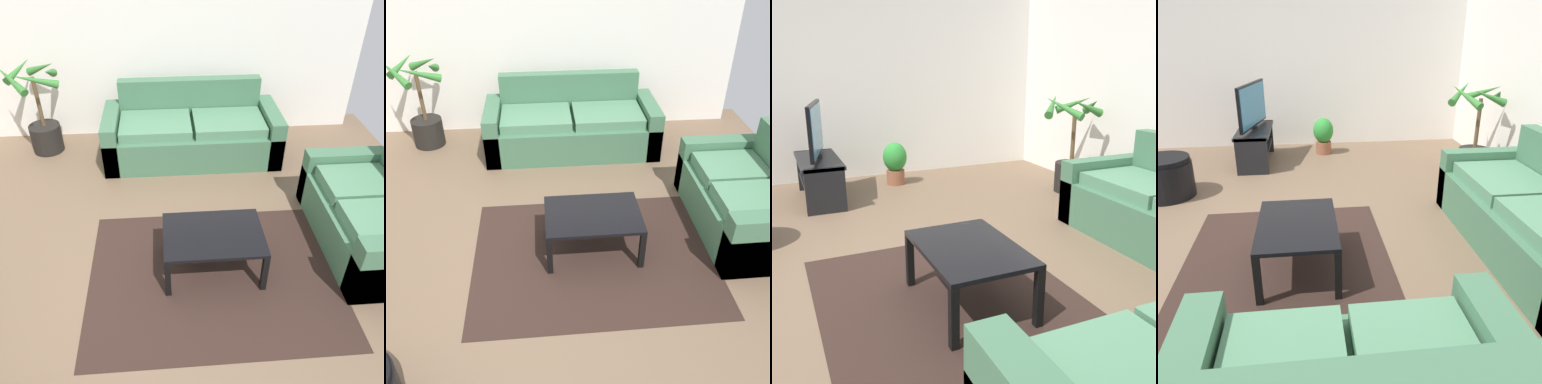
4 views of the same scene
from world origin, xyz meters
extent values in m
plane|color=brown|center=(0.00, 0.00, 0.00)|extent=(6.60, 6.60, 0.00)
cube|color=silver|center=(0.00, 3.00, 1.35)|extent=(6.00, 0.06, 2.70)
cube|color=#3F6B4C|center=(0.69, 2.25, 0.21)|extent=(2.15, 0.90, 0.42)
cube|color=#3F6B4C|center=(0.69, 2.62, 0.66)|extent=(1.79, 0.16, 0.48)
cube|color=#3F6B4C|center=(-0.30, 2.25, 0.31)|extent=(0.18, 0.90, 0.62)
cube|color=#3F6B4C|center=(1.68, 2.25, 0.31)|extent=(0.18, 0.90, 0.62)
cube|color=#4F7F5D|center=(0.24, 2.20, 0.48)|extent=(0.86, 0.66, 0.12)
cube|color=#4F7F5D|center=(1.14, 2.20, 0.48)|extent=(0.86, 0.66, 0.12)
cube|color=#3F6B4C|center=(2.25, 0.54, 0.21)|extent=(0.90, 1.51, 0.42)
cube|color=#3F6B4C|center=(2.25, 1.20, 0.31)|extent=(0.90, 0.18, 0.62)
cube|color=#4F7F5D|center=(2.20, 0.82, 0.48)|extent=(0.66, 0.54, 0.12)
cube|color=black|center=(0.73, 0.29, 0.40)|extent=(0.86, 0.60, 0.03)
cube|color=black|center=(0.32, 0.02, 0.19)|extent=(0.05, 0.05, 0.39)
cube|color=black|center=(1.13, 0.02, 0.19)|extent=(0.05, 0.05, 0.39)
cube|color=black|center=(0.32, 0.57, 0.19)|extent=(0.05, 0.05, 0.39)
cube|color=black|center=(1.13, 0.57, 0.19)|extent=(0.05, 0.05, 0.39)
cube|color=black|center=(0.73, 0.19, 0.00)|extent=(2.20, 1.70, 0.01)
cylinder|color=black|center=(-1.19, 2.55, 0.18)|extent=(0.39, 0.39, 0.36)
cylinder|color=brown|center=(-1.19, 2.55, 0.68)|extent=(0.05, 0.05, 0.64)
cone|color=#33752F|center=(-0.98, 2.56, 1.05)|extent=(0.11, 0.43, 0.24)
cone|color=#33752F|center=(-1.12, 2.73, 1.05)|extent=(0.41, 0.24, 0.23)
cone|color=#33752F|center=(-1.38, 2.66, 1.05)|extent=(0.31, 0.43, 0.25)
cone|color=#33752F|center=(-1.38, 2.35, 1.05)|extent=(0.46, 0.44, 0.29)
cone|color=#33752F|center=(-1.09, 2.31, 1.05)|extent=(0.52, 0.29, 0.28)
camera|label=1|loc=(0.35, -2.21, 2.74)|focal=37.44mm
camera|label=2|loc=(0.32, -2.70, 2.74)|focal=39.83mm
camera|label=3|loc=(3.12, -0.80, 1.56)|focal=41.54mm
camera|label=4|loc=(3.39, 0.38, 1.78)|focal=36.18mm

